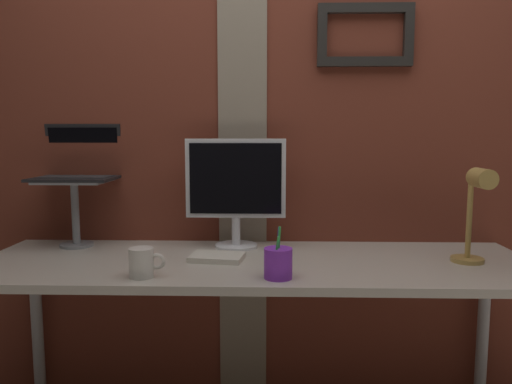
% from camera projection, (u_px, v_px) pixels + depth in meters
% --- Properties ---
extents(brick_wall_back, '(3.51, 0.16, 2.52)m').
position_uv_depth(brick_wall_back, '(284.00, 126.00, 2.18)').
color(brick_wall_back, brown).
rests_on(brick_wall_back, ground_plane).
extents(desk, '(2.11, 0.66, 0.75)m').
position_uv_depth(desk, '(255.00, 278.00, 1.87)').
color(desk, beige).
rests_on(desk, ground_plane).
extents(monitor, '(0.42, 0.18, 0.46)m').
position_uv_depth(monitor, '(236.00, 184.00, 2.04)').
color(monitor, white).
rests_on(monitor, desk).
extents(laptop_stand, '(0.28, 0.22, 0.28)m').
position_uv_depth(laptop_stand, '(75.00, 202.00, 2.07)').
color(laptop_stand, gray).
rests_on(laptop_stand, desk).
extents(laptop, '(0.34, 0.27, 0.24)m').
position_uv_depth(laptop, '(79.00, 164.00, 2.11)').
color(laptop, black).
rests_on(laptop, laptop_stand).
extents(desk_lamp, '(0.12, 0.20, 0.36)m').
position_uv_depth(desk_lamp, '(476.00, 206.00, 1.76)').
color(desk_lamp, tan).
rests_on(desk_lamp, desk).
extents(pen_cup, '(0.09, 0.09, 0.17)m').
position_uv_depth(pen_cup, '(278.00, 263.00, 1.62)').
color(pen_cup, purple).
rests_on(pen_cup, desk).
extents(coffee_mug, '(0.12, 0.08, 0.10)m').
position_uv_depth(coffee_mug, '(142.00, 263.00, 1.63)').
color(coffee_mug, silver).
rests_on(coffee_mug, desk).
extents(paper_clutter_stack, '(0.22, 0.17, 0.02)m').
position_uv_depth(paper_clutter_stack, '(217.00, 257.00, 1.86)').
color(paper_clutter_stack, silver).
rests_on(paper_clutter_stack, desk).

